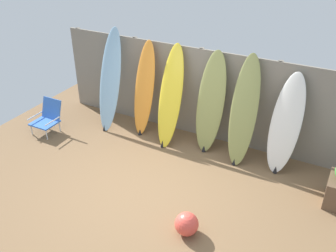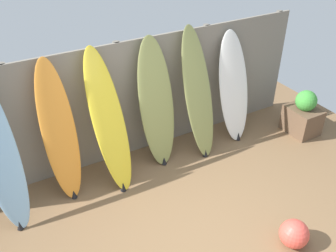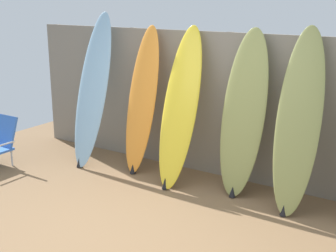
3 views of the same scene
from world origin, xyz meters
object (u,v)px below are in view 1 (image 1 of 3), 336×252
(beach_chair, at_px, (48,117))
(beach_ball, at_px, (187,224))
(surfboard_orange_1, at_px, (144,89))
(surfboard_olive_3, at_px, (211,103))
(surfboard_skyblue_0, at_px, (110,81))
(surfboard_white_5, at_px, (286,124))
(surfboard_olive_4, at_px, (244,112))
(surfboard_yellow_2, at_px, (171,97))

(beach_chair, bearing_deg, beach_ball, -6.56)
(surfboard_orange_1, height_order, surfboard_olive_3, surfboard_olive_3)
(surfboard_skyblue_0, distance_m, surfboard_white_5, 3.51)
(surfboard_skyblue_0, distance_m, surfboard_olive_4, 2.78)
(surfboard_orange_1, bearing_deg, surfboard_olive_4, -1.50)
(surfboard_olive_4, height_order, surfboard_white_5, surfboard_olive_4)
(surfboard_olive_4, bearing_deg, surfboard_orange_1, 178.50)
(surfboard_white_5, distance_m, beach_chair, 4.64)
(surfboard_orange_1, distance_m, surfboard_yellow_2, 0.64)
(surfboard_orange_1, height_order, surfboard_olive_4, surfboard_olive_4)
(surfboard_orange_1, distance_m, beach_ball, 3.07)
(surfboard_skyblue_0, bearing_deg, surfboard_white_5, 1.98)
(surfboard_olive_4, bearing_deg, beach_ball, -91.41)
(surfboard_skyblue_0, xyz_separation_m, surfboard_olive_3, (2.13, 0.12, -0.07))
(beach_chair, bearing_deg, surfboard_orange_1, 40.58)
(surfboard_skyblue_0, distance_m, surfboard_orange_1, 0.75)
(surfboard_yellow_2, bearing_deg, surfboard_skyblue_0, -179.52)
(beach_ball, bearing_deg, beach_chair, 161.34)
(surfboard_olive_3, bearing_deg, beach_ball, -75.07)
(surfboard_olive_3, relative_size, beach_ball, 5.54)
(surfboard_olive_4, relative_size, beach_chair, 2.95)
(surfboard_orange_1, xyz_separation_m, beach_chair, (-1.75, -0.95, -0.60))
(surfboard_olive_4, bearing_deg, surfboard_skyblue_0, -179.05)
(surfboard_olive_3, height_order, beach_ball, surfboard_olive_3)
(beach_chair, bearing_deg, surfboard_olive_4, 25.39)
(surfboard_skyblue_0, xyz_separation_m, surfboard_olive_4, (2.78, 0.05, -0.05))
(surfboard_skyblue_0, xyz_separation_m, surfboard_yellow_2, (1.37, 0.01, -0.07))
(surfboard_yellow_2, bearing_deg, beach_ball, -57.35)
(surfboard_skyblue_0, xyz_separation_m, beach_ball, (2.73, -2.11, -0.83))
(surfboard_orange_1, distance_m, surfboard_olive_4, 2.04)
(surfboard_skyblue_0, relative_size, surfboard_white_5, 1.17)
(surfboard_skyblue_0, distance_m, surfboard_olive_3, 2.14)
(surfboard_yellow_2, distance_m, beach_chair, 2.60)
(surfboard_orange_1, bearing_deg, surfboard_skyblue_0, -172.33)
(surfboard_white_5, bearing_deg, surfboard_olive_4, -174.06)
(surfboard_skyblue_0, bearing_deg, surfboard_orange_1, 7.67)
(surfboard_skyblue_0, bearing_deg, surfboard_olive_4, 0.95)
(surfboard_skyblue_0, relative_size, beach_chair, 3.09)
(surfboard_yellow_2, height_order, surfboard_white_5, surfboard_yellow_2)
(surfboard_orange_1, distance_m, surfboard_white_5, 2.76)
(surfboard_skyblue_0, height_order, surfboard_olive_4, surfboard_skyblue_0)
(beach_ball, bearing_deg, surfboard_olive_4, 88.59)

